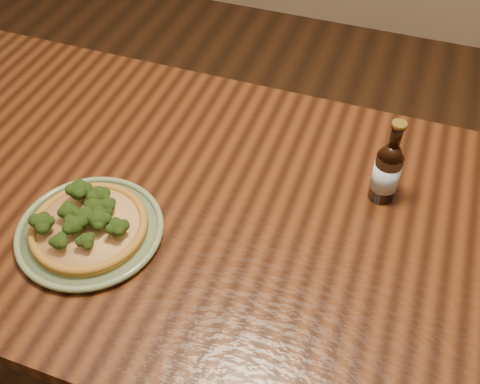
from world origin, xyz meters
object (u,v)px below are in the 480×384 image
(table, at_px, (168,220))
(plate, at_px, (90,231))
(pizza, at_px, (88,224))
(beer_bottle, at_px, (387,171))

(table, height_order, plate, plate)
(table, distance_m, plate, 0.21)
(plate, relative_size, pizza, 1.26)
(table, relative_size, beer_bottle, 7.69)
(table, relative_size, plate, 5.27)
(pizza, relative_size, beer_bottle, 1.16)
(table, xyz_separation_m, pizza, (-0.10, -0.16, 0.12))
(table, xyz_separation_m, beer_bottle, (0.45, 0.15, 0.17))
(table, bearing_deg, pizza, -121.47)
(pizza, bearing_deg, table, 58.53)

